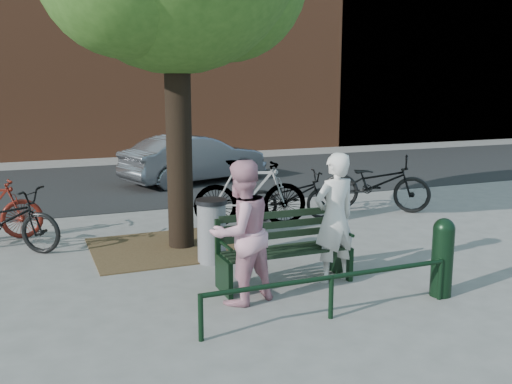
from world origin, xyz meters
name	(u,v)px	position (x,y,z in m)	size (l,w,h in m)	color
ground	(285,284)	(0.00, 0.00, 0.00)	(90.00, 90.00, 0.00)	gray
dirt_pit	(169,247)	(-1.00, 2.20, 0.01)	(2.40, 2.00, 0.02)	brown
road	(150,181)	(0.00, 8.50, 0.01)	(40.00, 7.00, 0.01)	black
park_bench	(283,247)	(0.00, 0.08, 0.48)	(1.74, 0.54, 0.97)	black
guard_railing	(331,284)	(0.00, -1.20, 0.40)	(3.06, 0.06, 0.51)	black
person_left	(334,218)	(0.65, -0.12, 0.85)	(0.62, 0.41, 1.71)	silver
person_right	(241,232)	(-0.74, -0.36, 0.86)	(0.83, 0.65, 1.71)	#D18FA1
bollard	(442,255)	(1.60, -1.10, 0.52)	(0.26, 0.26, 0.98)	black
litter_bin	(212,230)	(-0.59, 1.25, 0.47)	(0.46, 0.46, 0.93)	gray
bicycle_a	(3,219)	(-3.41, 3.00, 0.50)	(0.67, 1.92, 1.01)	black
bicycle_c	(292,196)	(1.62, 3.16, 0.47)	(0.63, 1.80, 0.95)	black
bicycle_d	(250,193)	(0.70, 2.99, 0.62)	(0.58, 2.05, 1.23)	gray
bicycle_e	(376,183)	(3.57, 3.25, 0.57)	(0.76, 2.17, 1.14)	black
parked_car	(194,159)	(1.07, 7.90, 0.63)	(1.34, 3.83, 1.26)	slate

